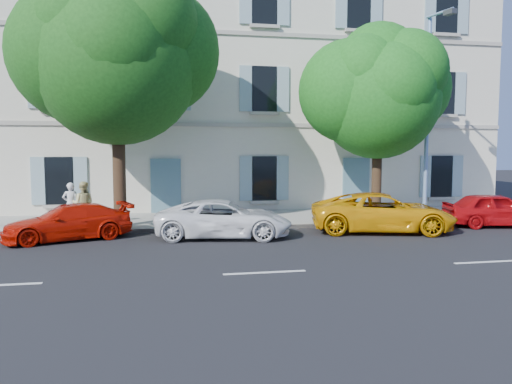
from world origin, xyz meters
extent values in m
plane|color=black|center=(0.00, 0.00, 0.00)|extent=(90.00, 90.00, 0.00)
cube|color=#A09E96|center=(0.00, 4.45, 0.07)|extent=(36.00, 4.50, 0.15)
cube|color=#9E998E|center=(0.00, 2.28, 0.08)|extent=(36.00, 0.16, 0.16)
cube|color=beige|center=(0.00, 10.20, 6.00)|extent=(28.00, 7.00, 12.00)
imported|color=#BE1405|center=(-5.37, 1.37, 0.58)|extent=(4.31, 2.85, 1.16)
imported|color=white|center=(-0.37, 0.86, 0.62)|extent=(4.77, 2.79, 1.25)
imported|color=orange|center=(5.29, 0.93, 0.70)|extent=(5.41, 3.45, 1.39)
imported|color=#B00A0E|center=(9.99, 1.23, 0.65)|extent=(4.01, 2.21, 1.29)
cylinder|color=#3A2819|center=(-3.87, 3.01, 1.97)|extent=(0.46, 0.46, 3.64)
ellipsoid|color=#1E6118|center=(-3.87, 3.01, 5.97)|extent=(5.82, 5.82, 6.41)
cylinder|color=#3A2819|center=(6.15, 3.37, 1.64)|extent=(0.39, 0.39, 2.98)
ellipsoid|color=#227C1F|center=(6.15, 3.37, 4.95)|extent=(4.85, 4.85, 5.33)
cylinder|color=#7293BF|center=(8.05, 2.95, 4.10)|extent=(0.16, 0.16, 7.90)
cylinder|color=#7293BF|center=(8.05, 2.26, 8.05)|extent=(0.38, 1.37, 0.10)
cube|color=#383A3D|center=(8.05, 1.56, 7.90)|extent=(0.33, 0.49, 0.18)
imported|color=silver|center=(-5.65, 3.57, 0.93)|extent=(0.63, 0.46, 1.57)
imported|color=#CDC983|center=(-5.20, 3.43, 0.96)|extent=(0.83, 0.67, 1.61)
camera|label=1|loc=(-2.39, -15.43, 2.96)|focal=35.00mm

